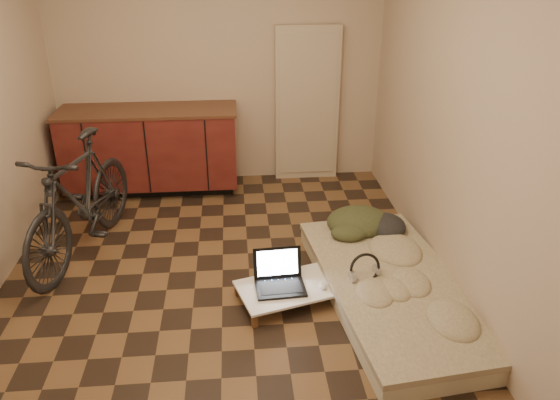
{
  "coord_description": "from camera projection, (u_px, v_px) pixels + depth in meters",
  "views": [
    {
      "loc": [
        0.14,
        -3.88,
        2.48
      ],
      "look_at": [
        0.49,
        0.16,
        0.55
      ],
      "focal_mm": 35.0,
      "sensor_mm": 36.0,
      "label": 1
    }
  ],
  "objects": [
    {
      "name": "room_shell",
      "position": [
        215.0,
        119.0,
        3.98
      ],
      "size": [
        3.5,
        4.0,
        2.6
      ],
      "color": "brown",
      "rests_on": "ground"
    },
    {
      "name": "cabinets",
      "position": [
        151.0,
        150.0,
        5.81
      ],
      "size": [
        1.84,
        0.62,
        0.91
      ],
      "color": "black",
      "rests_on": "ground"
    },
    {
      "name": "appliance_panel",
      "position": [
        307.0,
        105.0,
        6.0
      ],
      "size": [
        0.7,
        0.1,
        1.7
      ],
      "primitive_type": "cube",
      "color": "beige",
      "rests_on": "ground"
    },
    {
      "name": "bicycle",
      "position": [
        79.0,
        194.0,
        4.54
      ],
      "size": [
        0.96,
        1.85,
        1.15
      ],
      "primitive_type": "imported",
      "rotation": [
        0.0,
        0.0,
        -0.26
      ],
      "color": "black",
      "rests_on": "ground"
    },
    {
      "name": "futon",
      "position": [
        393.0,
        289.0,
        4.15
      ],
      "size": [
        1.2,
        2.13,
        0.17
      ],
      "rotation": [
        0.0,
        0.0,
        0.12
      ],
      "color": "beige",
      "rests_on": "ground"
    },
    {
      "name": "clothing_pile",
      "position": [
        367.0,
        215.0,
        4.8
      ],
      "size": [
        0.66,
        0.57,
        0.24
      ],
      "primitive_type": null,
      "rotation": [
        0.0,
        0.0,
        0.12
      ],
      "color": "#323821",
      "rests_on": "futon"
    },
    {
      "name": "headphones",
      "position": [
        365.0,
        267.0,
        4.1
      ],
      "size": [
        0.3,
        0.28,
        0.18
      ],
      "primitive_type": null,
      "rotation": [
        0.0,
        0.0,
        0.15
      ],
      "color": "black",
      "rests_on": "futon"
    },
    {
      "name": "lap_desk",
      "position": [
        287.0,
        289.0,
        4.12
      ],
      "size": [
        0.82,
        0.65,
        0.12
      ],
      "rotation": [
        0.0,
        0.0,
        0.28
      ],
      "color": "brown",
      "rests_on": "ground"
    },
    {
      "name": "laptop",
      "position": [
        279.0,
        279.0,
        4.11
      ],
      "size": [
        0.39,
        0.35,
        0.25
      ],
      "rotation": [
        0.0,
        0.0,
        0.06
      ],
      "color": "black",
      "rests_on": "lap_desk"
    },
    {
      "name": "mouse",
      "position": [
        323.0,
        285.0,
        4.1
      ],
      "size": [
        0.07,
        0.11,
        0.04
      ],
      "primitive_type": "ellipsoid",
      "rotation": [
        0.0,
        0.0,
        -0.05
      ],
      "color": "white",
      "rests_on": "lap_desk"
    }
  ]
}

